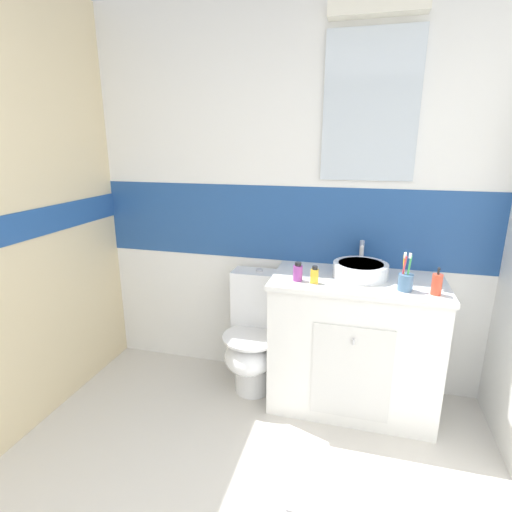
% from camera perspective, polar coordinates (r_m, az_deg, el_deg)
% --- Properties ---
extents(wall_back_tiled, '(3.20, 0.20, 2.50)m').
position_cam_1_polar(wall_back_tiled, '(2.68, 4.76, 8.16)').
color(wall_back_tiled, white).
rests_on(wall_back_tiled, ground_plane).
extents(vanity_cabinet, '(1.00, 0.54, 0.85)m').
position_cam_1_polar(vanity_cabinet, '(2.60, 13.68, -11.97)').
color(vanity_cabinet, white).
rests_on(vanity_cabinet, ground_plane).
extents(sink_basin, '(0.32, 0.37, 0.19)m').
position_cam_1_polar(sink_basin, '(2.45, 14.68, -1.83)').
color(sink_basin, white).
rests_on(sink_basin, vanity_cabinet).
extents(toilet, '(0.37, 0.50, 0.81)m').
position_cam_1_polar(toilet, '(2.72, -0.25, -11.50)').
color(toilet, white).
rests_on(toilet, ground_plane).
extents(toothbrush_cup, '(0.08, 0.08, 0.21)m').
position_cam_1_polar(toothbrush_cup, '(2.30, 20.54, -3.30)').
color(toothbrush_cup, '#4C7299').
rests_on(toothbrush_cup, vanity_cabinet).
extents(soap_dispenser, '(0.05, 0.05, 0.15)m').
position_cam_1_polar(soap_dispenser, '(2.30, 24.39, -3.68)').
color(soap_dispenser, '#D84C33').
rests_on(soap_dispenser, vanity_cabinet).
extents(perfume_flask_small, '(0.04, 0.03, 0.10)m').
position_cam_1_polar(perfume_flask_small, '(2.29, 8.36, -2.70)').
color(perfume_flask_small, yellow).
rests_on(perfume_flask_small, vanity_cabinet).
extents(lotion_bottle_short, '(0.05, 0.05, 0.11)m').
position_cam_1_polar(lotion_bottle_short, '(2.32, 5.98, -2.33)').
color(lotion_bottle_short, '#993F99').
rests_on(lotion_bottle_short, vanity_cabinet).
extents(bath_mat, '(0.54, 0.39, 0.01)m').
position_cam_1_polar(bath_mat, '(2.29, 12.92, -29.62)').
color(bath_mat, '#99999E').
rests_on(bath_mat, ground_plane).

